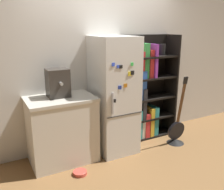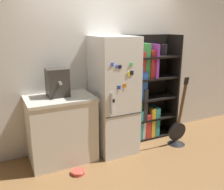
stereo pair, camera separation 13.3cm
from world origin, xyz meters
name	(u,v)px [view 1 (the left image)]	position (x,y,z in m)	size (l,w,h in m)	color
ground_plane	(117,151)	(0.00, 0.00, 0.00)	(16.00, 16.00, 0.00)	olive
wall_back	(103,64)	(0.00, 0.47, 1.30)	(8.00, 0.05, 2.60)	silver
refrigerator	(114,95)	(0.00, 0.12, 0.87)	(0.58, 0.68, 1.74)	white
bookshelf	(144,93)	(0.68, 0.29, 0.78)	(0.88, 0.37, 1.73)	black
kitchen_counter	(62,130)	(-0.81, 0.15, 0.47)	(0.92, 0.62, 0.94)	silver
espresso_machine	(58,83)	(-0.81, 0.21, 1.13)	(0.29, 0.30, 0.39)	#38332D
guitar	(176,134)	(0.99, -0.21, 0.17)	(0.31, 0.28, 1.14)	black
pet_bowl	(80,173)	(-0.74, -0.31, 0.03)	(0.18, 0.18, 0.04)	#D84C3F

